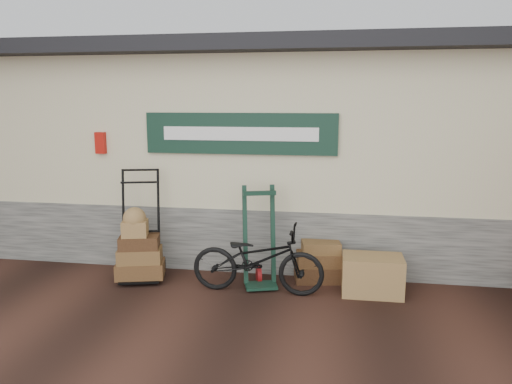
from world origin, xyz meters
TOP-DOWN VIEW (x-y plane):
  - ground at (0.00, 0.00)m, footprint 80.00×80.00m
  - station_building at (-0.01, 2.74)m, footprint 14.40×4.10m
  - porter_trolley at (-1.60, 0.58)m, footprint 0.87×0.74m
  - green_barrow at (0.04, 0.54)m, footprint 0.57×0.52m
  - suitcase_stack at (0.79, 0.85)m, footprint 0.68×0.50m
  - wicker_hamper at (1.47, 0.50)m, footprint 0.75×0.49m
  - bicycle at (0.05, 0.30)m, footprint 0.61×1.68m

SIDE VIEW (x-z plane):
  - ground at x=0.00m, z-range 0.00..0.00m
  - wicker_hamper at x=1.47m, z-range 0.00..0.48m
  - suitcase_stack at x=0.79m, z-range 0.00..0.55m
  - bicycle at x=0.05m, z-range 0.00..0.97m
  - green_barrow at x=0.04m, z-range 0.00..1.31m
  - porter_trolley at x=-1.60m, z-range 0.00..1.51m
  - station_building at x=-0.01m, z-range 0.01..3.21m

